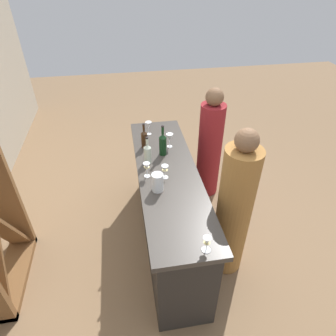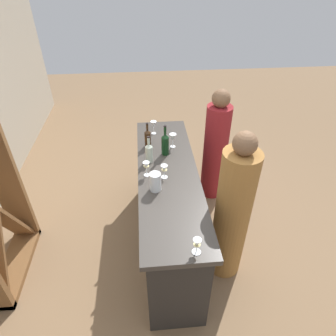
# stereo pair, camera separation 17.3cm
# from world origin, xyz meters

# --- Properties ---
(ground_plane) EXTENTS (12.00, 12.00, 0.00)m
(ground_plane) POSITION_xyz_m (0.00, 0.00, 0.00)
(ground_plane) COLOR #846647
(bar_counter) EXTENTS (2.10, 0.58, 0.99)m
(bar_counter) POSITION_xyz_m (0.00, 0.00, 0.50)
(bar_counter) COLOR #2A2723
(bar_counter) RESTS_ON ground
(wine_bottle_leftmost_clear_pale) EXTENTS (0.07, 0.07, 0.29)m
(wine_bottle_leftmost_clear_pale) POSITION_xyz_m (0.20, 0.17, 1.10)
(wine_bottle_leftmost_clear_pale) COLOR #B7C6B2
(wine_bottle_leftmost_clear_pale) RESTS_ON bar_counter
(wine_bottle_second_left_dark_green) EXTENTS (0.08, 0.08, 0.34)m
(wine_bottle_second_left_dark_green) POSITION_xyz_m (0.32, 0.00, 1.12)
(wine_bottle_second_left_dark_green) COLOR black
(wine_bottle_second_left_dark_green) RESTS_ON bar_counter
(wine_bottle_center_amber_brown) EXTENTS (0.07, 0.07, 0.28)m
(wine_bottle_center_amber_brown) POSITION_xyz_m (0.49, 0.18, 1.10)
(wine_bottle_center_amber_brown) COLOR #331E0F
(wine_bottle_center_amber_brown) RESTS_ON bar_counter
(wine_glass_near_left) EXTENTS (0.07, 0.07, 0.13)m
(wine_glass_near_left) POSITION_xyz_m (-0.96, -0.12, 1.08)
(wine_glass_near_left) COLOR white
(wine_glass_near_left) RESTS_ON bar_counter
(wine_glass_near_center) EXTENTS (0.08, 0.08, 0.16)m
(wine_glass_near_center) POSITION_xyz_m (0.46, -0.09, 1.10)
(wine_glass_near_center) COLOR white
(wine_glass_near_center) RESTS_ON bar_counter
(wine_glass_near_right) EXTENTS (0.07, 0.07, 0.14)m
(wine_glass_near_right) POSITION_xyz_m (-0.08, 0.04, 1.09)
(wine_glass_near_right) COLOR white
(wine_glass_near_right) RESTS_ON bar_counter
(wine_glass_far_left) EXTENTS (0.07, 0.07, 0.16)m
(wine_glass_far_left) POSITION_xyz_m (0.76, 0.10, 1.11)
(wine_glass_far_left) COLOR white
(wine_glass_far_left) RESTS_ON bar_counter
(wine_glass_far_center) EXTENTS (0.06, 0.06, 0.15)m
(wine_glass_far_center) POSITION_xyz_m (-0.03, 0.21, 1.10)
(wine_glass_far_center) COLOR white
(wine_glass_far_center) RESTS_ON bar_counter
(water_pitcher) EXTENTS (0.10, 0.10, 0.18)m
(water_pitcher) POSITION_xyz_m (-0.25, 0.14, 1.08)
(water_pitcher) COLOR silver
(water_pitcher) RESTS_ON bar_counter
(person_left_guest) EXTENTS (0.35, 0.35, 1.63)m
(person_left_guest) POSITION_xyz_m (-0.39, -0.56, 0.76)
(person_left_guest) COLOR #9E6B33
(person_left_guest) RESTS_ON ground
(person_center_guest) EXTENTS (0.35, 0.35, 1.49)m
(person_center_guest) POSITION_xyz_m (0.80, -0.68, 0.70)
(person_center_guest) COLOR maroon
(person_center_guest) RESTS_ON ground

